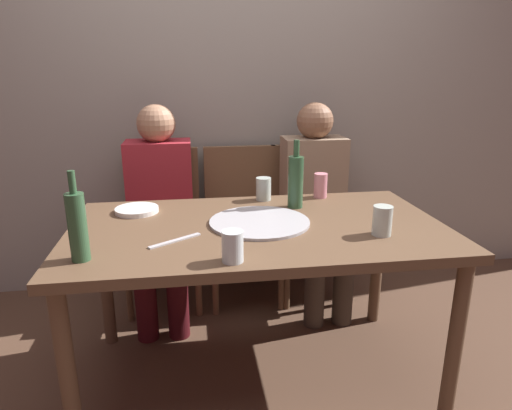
# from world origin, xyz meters

# --- Properties ---
(ground_plane) EXTENTS (8.00, 8.00, 0.00)m
(ground_plane) POSITION_xyz_m (0.00, 0.00, 0.00)
(ground_plane) COLOR #513828
(back_wall) EXTENTS (6.00, 0.10, 2.60)m
(back_wall) POSITION_xyz_m (0.00, 1.07, 1.30)
(back_wall) COLOR gray
(back_wall) RESTS_ON ground_plane
(dining_table) EXTENTS (1.54, 0.86, 0.73)m
(dining_table) POSITION_xyz_m (0.00, 0.00, 0.65)
(dining_table) COLOR brown
(dining_table) RESTS_ON ground_plane
(pizza_tray) EXTENTS (0.42, 0.42, 0.01)m
(pizza_tray) POSITION_xyz_m (0.01, 0.02, 0.74)
(pizza_tray) COLOR #ADADB2
(pizza_tray) RESTS_ON dining_table
(wine_bottle) EXTENTS (0.07, 0.07, 0.31)m
(wine_bottle) POSITION_xyz_m (0.21, 0.22, 0.86)
(wine_bottle) COLOR #2D5133
(wine_bottle) RESTS_ON dining_table
(beer_bottle) EXTENTS (0.06, 0.06, 0.31)m
(beer_bottle) POSITION_xyz_m (-0.65, -0.26, 0.85)
(beer_bottle) COLOR #2D5133
(beer_bottle) RESTS_ON dining_table
(tumbler_near) EXTENTS (0.07, 0.07, 0.11)m
(tumbler_near) POSITION_xyz_m (0.08, 0.36, 0.79)
(tumbler_near) COLOR #B7C6BC
(tumbler_near) RESTS_ON dining_table
(tumbler_far) EXTENTS (0.08, 0.08, 0.12)m
(tumbler_far) POSITION_xyz_m (0.46, -0.18, 0.79)
(tumbler_far) COLOR #B7C6BC
(tumbler_far) RESTS_ON dining_table
(wine_glass) EXTENTS (0.07, 0.07, 0.11)m
(wine_glass) POSITION_xyz_m (-0.14, -0.35, 0.78)
(wine_glass) COLOR silver
(wine_glass) RESTS_ON dining_table
(soda_can) EXTENTS (0.07, 0.07, 0.12)m
(soda_can) POSITION_xyz_m (0.37, 0.37, 0.79)
(soda_can) COLOR pink
(soda_can) RESTS_ON dining_table
(plate_stack) EXTENTS (0.19, 0.19, 0.02)m
(plate_stack) POSITION_xyz_m (-0.52, 0.25, 0.74)
(plate_stack) COLOR white
(plate_stack) RESTS_ON dining_table
(table_knife) EXTENTS (0.19, 0.14, 0.01)m
(table_knife) POSITION_xyz_m (-0.34, -0.14, 0.73)
(table_knife) COLOR #B7B7BC
(table_knife) RESTS_ON dining_table
(chair_left) EXTENTS (0.44, 0.44, 0.90)m
(chair_left) POSITION_xyz_m (-0.44, 0.83, 0.51)
(chair_left) COLOR brown
(chair_left) RESTS_ON ground_plane
(chair_middle) EXTENTS (0.44, 0.44, 0.90)m
(chair_middle) POSITION_xyz_m (0.03, 0.83, 0.51)
(chair_middle) COLOR brown
(chair_middle) RESTS_ON ground_plane
(chair_right) EXTENTS (0.44, 0.44, 0.90)m
(chair_right) POSITION_xyz_m (0.45, 0.83, 0.51)
(chair_right) COLOR brown
(chair_right) RESTS_ON ground_plane
(guest_in_sweater) EXTENTS (0.36, 0.56, 1.17)m
(guest_in_sweater) POSITION_xyz_m (-0.44, 0.68, 0.64)
(guest_in_sweater) COLOR maroon
(guest_in_sweater) RESTS_ON ground_plane
(guest_in_beanie) EXTENTS (0.36, 0.56, 1.17)m
(guest_in_beanie) POSITION_xyz_m (0.45, 0.68, 0.64)
(guest_in_beanie) COLOR #937A60
(guest_in_beanie) RESTS_ON ground_plane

